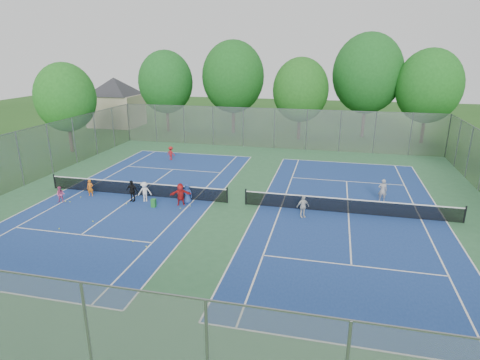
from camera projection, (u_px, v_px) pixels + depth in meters
name	position (u px, v px, depth m)	size (l,w,h in m)	color
ground	(236.00, 204.00, 25.84)	(120.00, 120.00, 0.00)	#224F18
court_pad	(236.00, 204.00, 25.83)	(32.00, 32.00, 0.01)	#30653D
court_left	(137.00, 195.00, 27.36)	(10.97, 23.77, 0.01)	navy
court_right	(348.00, 213.00, 24.30)	(10.97, 23.77, 0.01)	navy
net_left	(137.00, 189.00, 27.22)	(12.87, 0.10, 0.91)	black
net_right	(349.00, 206.00, 24.17)	(12.87, 0.10, 0.91)	black
fence_north	(274.00, 129.00, 40.05)	(32.00, 0.10, 4.00)	gray
fence_south	(90.00, 349.00, 10.40)	(32.00, 0.10, 4.00)	gray
fence_west	(20.00, 159.00, 28.71)	(32.00, 0.10, 4.00)	gray
house	(115.00, 93.00, 51.58)	(11.03, 11.03, 7.30)	#B7A88C
tree_nw	(166.00, 82.00, 47.47)	(6.40, 6.40, 9.58)	#443326
tree_nl	(233.00, 77.00, 46.45)	(7.20, 7.20, 10.69)	#443326
tree_nc	(300.00, 90.00, 43.20)	(6.00, 6.00, 8.85)	#443326
tree_nr	(368.00, 74.00, 43.95)	(7.60, 7.60, 11.42)	#443326
tree_ne	(429.00, 86.00, 41.12)	(6.60, 6.60, 9.77)	#443326
tree_side_w	(65.00, 97.00, 37.64)	(5.60, 5.60, 8.47)	#443326
ball_crate	(142.00, 188.00, 28.33)	(0.35, 0.35, 0.30)	#164CAA
ball_hopper	(154.00, 203.00, 25.18)	(0.28, 0.28, 0.54)	green
student_a	(90.00, 188.00, 27.05)	(0.42, 0.28, 1.15)	orange
student_b	(61.00, 195.00, 25.91)	(0.52, 0.41, 1.08)	#D15188
student_c	(145.00, 192.00, 26.06)	(0.86, 0.49, 1.33)	white
student_d	(132.00, 191.00, 26.07)	(0.84, 0.35, 1.43)	black
student_e	(187.00, 194.00, 25.72)	(0.64, 0.42, 1.31)	#26448E
student_f	(181.00, 194.00, 25.41)	(1.35, 0.43, 1.45)	red
child_far_baseline	(171.00, 153.00, 36.06)	(0.80, 0.46, 1.25)	#AC181A
instructor	(383.00, 190.00, 26.01)	(0.56, 0.37, 1.53)	#9A9A9D
teen_court_b	(303.00, 207.00, 23.55)	(0.79, 0.33, 1.35)	silver
tennis_ball_0	(133.00, 242.00, 20.62)	(0.07, 0.07, 0.07)	#DDEF37
tennis_ball_1	(126.00, 204.00, 25.71)	(0.07, 0.07, 0.07)	#BDDA32
tennis_ball_2	(146.00, 247.00, 20.08)	(0.07, 0.07, 0.07)	yellow
tennis_ball_3	(81.00, 197.00, 26.88)	(0.07, 0.07, 0.07)	gold
tennis_ball_4	(190.00, 206.00, 25.32)	(0.07, 0.07, 0.07)	#B1D431
tennis_ball_5	(180.00, 209.00, 24.95)	(0.07, 0.07, 0.07)	#A4C52D
tennis_ball_6	(93.00, 222.00, 23.05)	(0.07, 0.07, 0.07)	#C7E334
tennis_ball_7	(66.00, 202.00, 26.12)	(0.07, 0.07, 0.07)	#C2D030
tennis_ball_8	(70.00, 202.00, 26.05)	(0.07, 0.07, 0.07)	#B9CF30
tennis_ball_9	(59.00, 229.00, 22.09)	(0.07, 0.07, 0.07)	#AEC92E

